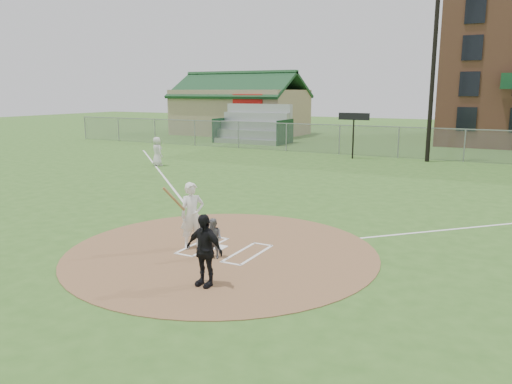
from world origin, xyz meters
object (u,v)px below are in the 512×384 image
at_px(umpire, 204,250).
at_px(home_plate, 218,247).
at_px(ondeck_player, 157,151).
at_px(batter_at_plate, 192,215).
at_px(catcher, 213,238).

bearing_deg(umpire, home_plate, 119.82).
bearing_deg(ondeck_player, batter_at_plate, 155.99).
distance_m(umpire, batter_at_plate, 2.80).
bearing_deg(home_plate, batter_at_plate, -154.19).
distance_m(home_plate, ondeck_player, 16.31).
height_order(catcher, ondeck_player, ondeck_player).
height_order(ondeck_player, batter_at_plate, batter_at_plate).
relative_size(catcher, ondeck_player, 0.62).
xyz_separation_m(catcher, ondeck_player, (-11.75, 12.41, 0.30)).
xyz_separation_m(home_plate, catcher, (0.34, -0.78, 0.51)).
bearing_deg(batter_at_plate, ondeck_player, 132.05).
bearing_deg(ondeck_player, umpire, 155.71).
xyz_separation_m(ondeck_player, batter_at_plate, (10.77, -11.94, 0.10)).
bearing_deg(home_plate, umpire, -64.58).
height_order(home_plate, batter_at_plate, batter_at_plate).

